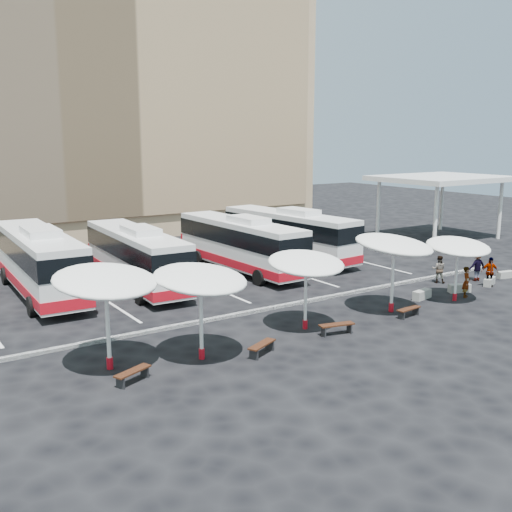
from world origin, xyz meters
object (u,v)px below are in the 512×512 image
sunshade_3 (394,245)px  passenger_2 (490,272)px  bus_1 (136,255)px  wood_bench_0 (133,373)px  bus_2 (240,243)px  bus_3 (289,233)px  sunshade_2 (306,263)px  conc_bench_1 (459,288)px  conc_bench_2 (489,282)px  conc_bench_3 (505,275)px  sunshade_1 (200,279)px  conc_bench_0 (422,295)px  sunshade_0 (106,281)px  passenger_0 (466,282)px  wood_bench_3 (409,310)px  wood_bench_1 (262,346)px  sunshade_4 (458,247)px  wood_bench_2 (337,326)px  passenger_3 (477,265)px  bus_0 (38,260)px  passenger_1 (439,269)px

sunshade_3 → passenger_2: 8.71m
bus_1 → wood_bench_0: (-5.45, -12.73, -1.47)m
bus_2 → bus_3: 4.86m
sunshade_2 → sunshade_3: (5.14, -0.26, 0.33)m
wood_bench_0 → conc_bench_1: 19.75m
conc_bench_2 → conc_bench_3: size_ratio=1.07×
bus_3 → conc_bench_3: bus_3 is taller
conc_bench_2 → sunshade_1: bearing=-177.0°
conc_bench_3 → conc_bench_0: bearing=-176.9°
sunshade_0 → passenger_0: size_ratio=2.85×
bus_3 → sunshade_1: sunshade_1 is taller
bus_3 → sunshade_0: 21.35m
bus_3 → wood_bench_3: 14.41m
bus_3 → conc_bench_3: 14.07m
conc_bench_3 → bus_1: bearing=151.7°
wood_bench_1 → passenger_2: (16.92, 1.82, 0.49)m
sunshade_4 → wood_bench_2: 9.13m
wood_bench_2 → sunshade_3: bearing=14.1°
passenger_3 → conc_bench_1: bearing=32.6°
wood_bench_2 → passenger_3: passenger_3 is taller
wood_bench_2 → passenger_2: 12.96m
bus_0 → conc_bench_2: bearing=-26.9°
bus_1 → sunshade_1: sunshade_1 is taller
wood_bench_2 → bus_0: bearing=122.6°
bus_2 → wood_bench_0: size_ratio=7.53×
bus_0 → sunshade_4: size_ratio=2.91×
wood_bench_1 → passenger_1: passenger_1 is taller
wood_bench_3 → passenger_0: 5.35m
wood_bench_1 → conc_bench_2: (17.17, 1.96, -0.14)m
wood_bench_2 → conc_bench_1: size_ratio=1.34×
bus_1 → wood_bench_2: 13.41m
bus_0 → wood_bench_3: size_ratio=8.28×
bus_1 → passenger_0: 18.17m
bus_1 → sunshade_1: bearing=-98.2°
bus_0 → wood_bench_1: bearing=-68.9°
conc_bench_3 → passenger_1: passenger_1 is taller
bus_2 → conc_bench_0: 11.91m
sunshade_0 → conc_bench_0: bearing=0.6°
wood_bench_0 → passenger_0: (19.14, 0.82, 0.48)m
wood_bench_0 → wood_bench_3: 13.88m
wood_bench_1 → conc_bench_2: size_ratio=1.31×
sunshade_2 → bus_3: bearing=56.1°
wood_bench_1 → passenger_2: bearing=6.1°
sunshade_0 → passenger_3: size_ratio=2.56×
sunshade_1 → sunshade_3: size_ratio=0.92×
conc_bench_0 → passenger_0: passenger_0 is taller
passenger_3 → sunshade_0: bearing=14.1°
bus_1 → wood_bench_0: bus_1 is taller
bus_3 → sunshade_0: bearing=-150.4°
conc_bench_0 → wood_bench_0: bearing=-173.8°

